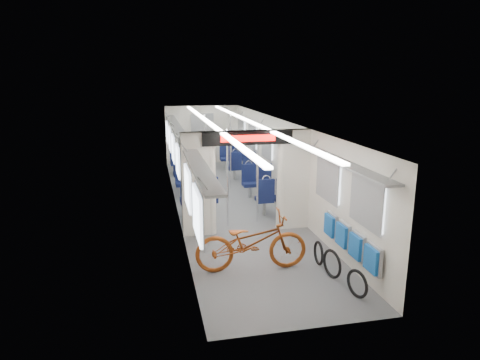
{
  "coord_description": "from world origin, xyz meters",
  "views": [
    {
      "loc": [
        -2.07,
        -11.02,
        3.47
      ],
      "look_at": [
        -0.13,
        -1.89,
        1.18
      ],
      "focal_mm": 32.0,
      "sensor_mm": 36.0,
      "label": 1
    }
  ],
  "objects_px": {
    "bicycle": "(251,242)",
    "bike_hoop_a": "(357,285)",
    "bike_hoop_c": "(319,254)",
    "seat_bay_near_left": "(195,185)",
    "seat_bay_far_right": "(236,159)",
    "flip_bench": "(350,241)",
    "bike_hoop_b": "(332,265)",
    "seat_bay_far_left": "(185,164)",
    "stanchion_near_left": "(227,179)",
    "stanchion_far_left": "(205,152)",
    "stanchion_far_right": "(230,153)",
    "seat_bay_near_right": "(265,186)",
    "stanchion_near_right": "(257,176)"
  },
  "relations": [
    {
      "from": "bicycle",
      "to": "bike_hoop_c",
      "type": "xyz_separation_m",
      "value": [
        1.28,
        -0.06,
        -0.33
      ]
    },
    {
      "from": "bike_hoop_c",
      "to": "bike_hoop_b",
      "type": "bearing_deg",
      "value": -87.27
    },
    {
      "from": "bike_hoop_a",
      "to": "bicycle",
      "type": "bearing_deg",
      "value": 136.64
    },
    {
      "from": "bike_hoop_b",
      "to": "bike_hoop_c",
      "type": "relative_size",
      "value": 1.13
    },
    {
      "from": "stanchion_near_left",
      "to": "stanchion_far_right",
      "type": "xyz_separation_m",
      "value": [
        0.7,
        3.35,
        0.0
      ]
    },
    {
      "from": "bike_hoop_b",
      "to": "seat_bay_far_right",
      "type": "height_order",
      "value": "seat_bay_far_right"
    },
    {
      "from": "seat_bay_near_left",
      "to": "stanchion_near_left",
      "type": "distance_m",
      "value": 1.99
    },
    {
      "from": "stanchion_far_right",
      "to": "bike_hoop_c",
      "type": "bearing_deg",
      "value": -84.29
    },
    {
      "from": "seat_bay_far_right",
      "to": "stanchion_near_right",
      "type": "distance_m",
      "value": 5.25
    },
    {
      "from": "seat_bay_near_left",
      "to": "bicycle",
      "type": "bearing_deg",
      "value": -82.29
    },
    {
      "from": "stanchion_far_left",
      "to": "bike_hoop_b",
      "type": "bearing_deg",
      "value": -78.42
    },
    {
      "from": "seat_bay_far_right",
      "to": "bike_hoop_b",
      "type": "bearing_deg",
      "value": -89.95
    },
    {
      "from": "seat_bay_far_right",
      "to": "stanchion_near_left",
      "type": "distance_m",
      "value": 5.53
    },
    {
      "from": "bike_hoop_a",
      "to": "seat_bay_far_right",
      "type": "relative_size",
      "value": 0.23
    },
    {
      "from": "bike_hoop_b",
      "to": "seat_bay_far_left",
      "type": "relative_size",
      "value": 0.24
    },
    {
      "from": "stanchion_far_right",
      "to": "bike_hoop_b",
      "type": "bearing_deg",
      "value": -84.55
    },
    {
      "from": "bicycle",
      "to": "seat_bay_near_left",
      "type": "bearing_deg",
      "value": 10.73
    },
    {
      "from": "bicycle",
      "to": "seat_bay_far_left",
      "type": "height_order",
      "value": "seat_bay_far_left"
    },
    {
      "from": "bike_hoop_b",
      "to": "stanchion_near_left",
      "type": "relative_size",
      "value": 0.23
    },
    {
      "from": "bicycle",
      "to": "seat_bay_near_left",
      "type": "relative_size",
      "value": 0.93
    },
    {
      "from": "bicycle",
      "to": "seat_bay_far_left",
      "type": "xyz_separation_m",
      "value": [
        -0.57,
        7.21,
        0.02
      ]
    },
    {
      "from": "stanchion_near_left",
      "to": "flip_bench",
      "type": "bearing_deg",
      "value": -58.4
    },
    {
      "from": "flip_bench",
      "to": "seat_bay_far_right",
      "type": "height_order",
      "value": "seat_bay_far_right"
    },
    {
      "from": "stanchion_far_right",
      "to": "seat_bay_near_right",
      "type": "bearing_deg",
      "value": -72.62
    },
    {
      "from": "flip_bench",
      "to": "bike_hoop_c",
      "type": "relative_size",
      "value": 4.52
    },
    {
      "from": "flip_bench",
      "to": "seat_bay_near_right",
      "type": "height_order",
      "value": "seat_bay_near_right"
    },
    {
      "from": "bike_hoop_a",
      "to": "seat_bay_far_right",
      "type": "distance_m",
      "value": 9.07
    },
    {
      "from": "bike_hoop_a",
      "to": "stanchion_near_right",
      "type": "height_order",
      "value": "stanchion_near_right"
    },
    {
      "from": "flip_bench",
      "to": "bike_hoop_a",
      "type": "xyz_separation_m",
      "value": [
        -0.3,
        -0.93,
        -0.37
      ]
    },
    {
      "from": "bike_hoop_a",
      "to": "stanchion_near_left",
      "type": "height_order",
      "value": "stanchion_near_left"
    },
    {
      "from": "flip_bench",
      "to": "bike_hoop_a",
      "type": "height_order",
      "value": "flip_bench"
    },
    {
      "from": "seat_bay_near_left",
      "to": "seat_bay_far_right",
      "type": "distance_m",
      "value": 3.99
    },
    {
      "from": "bicycle",
      "to": "bike_hoop_a",
      "type": "distance_m",
      "value": 1.98
    },
    {
      "from": "bike_hoop_a",
      "to": "stanchion_near_right",
      "type": "relative_size",
      "value": 0.21
    },
    {
      "from": "seat_bay_far_left",
      "to": "stanchion_far_right",
      "type": "height_order",
      "value": "stanchion_far_right"
    },
    {
      "from": "bike_hoop_a",
      "to": "bike_hoop_b",
      "type": "distance_m",
      "value": 0.74
    },
    {
      "from": "flip_bench",
      "to": "stanchion_near_left",
      "type": "relative_size",
      "value": 0.9
    },
    {
      "from": "seat_bay_far_left",
      "to": "stanchion_far_right",
      "type": "distance_m",
      "value": 2.04
    },
    {
      "from": "flip_bench",
      "to": "bike_hoop_b",
      "type": "distance_m",
      "value": 0.57
    },
    {
      "from": "stanchion_near_right",
      "to": "stanchion_far_right",
      "type": "relative_size",
      "value": 1.0
    },
    {
      "from": "bike_hoop_a",
      "to": "stanchion_near_right",
      "type": "bearing_deg",
      "value": 99.68
    },
    {
      "from": "bicycle",
      "to": "bike_hoop_a",
      "type": "xyz_separation_m",
      "value": [
        1.42,
        -1.34,
        -0.32
      ]
    },
    {
      "from": "seat_bay_far_left",
      "to": "stanchion_far_left",
      "type": "bearing_deg",
      "value": -66.56
    },
    {
      "from": "seat_bay_near_left",
      "to": "stanchion_near_right",
      "type": "bearing_deg",
      "value": -51.4
    },
    {
      "from": "seat_bay_near_left",
      "to": "stanchion_far_left",
      "type": "distance_m",
      "value": 1.96
    },
    {
      "from": "bike_hoop_b",
      "to": "seat_bay_far_right",
      "type": "relative_size",
      "value": 0.26
    },
    {
      "from": "bicycle",
      "to": "bike_hoop_b",
      "type": "height_order",
      "value": "bicycle"
    },
    {
      "from": "stanchion_far_left",
      "to": "stanchion_near_left",
      "type": "bearing_deg",
      "value": -89.29
    },
    {
      "from": "bike_hoop_b",
      "to": "seat_bay_far_right",
      "type": "bearing_deg",
      "value": 90.05
    },
    {
      "from": "seat_bay_near_left",
      "to": "seat_bay_far_left",
      "type": "xyz_separation_m",
      "value": [
        -0.0,
        3.0,
        -0.01
      ]
    }
  ]
}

